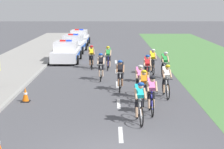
# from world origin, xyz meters

# --- Properties ---
(sidewalk_slab) EXTENTS (4.51, 60.00, 0.12)m
(sidewalk_slab) POSITION_xyz_m (-6.88, 14.00, 0.06)
(sidewalk_slab) COLOR gray
(sidewalk_slab) RESTS_ON ground
(kerb_edge) EXTENTS (0.16, 60.00, 0.13)m
(kerb_edge) POSITION_xyz_m (-4.70, 14.00, 0.07)
(kerb_edge) COLOR #9E9E99
(kerb_edge) RESTS_ON ground
(lane_markings_centre) EXTENTS (0.14, 21.60, 0.01)m
(lane_markings_centre) POSITION_xyz_m (0.00, 8.17, 0.00)
(lane_markings_centre) COLOR white
(lane_markings_centre) RESTS_ON ground
(cyclist_lead) EXTENTS (0.44, 1.72, 1.56)m
(cyclist_lead) POSITION_xyz_m (0.69, 3.48, 0.79)
(cyclist_lead) COLOR black
(cyclist_lead) RESTS_ON ground
(cyclist_second) EXTENTS (0.42, 1.72, 1.56)m
(cyclist_second) POSITION_xyz_m (1.23, 4.67, 0.79)
(cyclist_second) COLOR black
(cyclist_second) RESTS_ON ground
(cyclist_third) EXTENTS (0.45, 1.72, 1.56)m
(cyclist_third) POSITION_xyz_m (1.04, 6.01, 0.79)
(cyclist_third) COLOR black
(cyclist_third) RESTS_ON ground
(cyclist_fourth) EXTENTS (0.43, 1.72, 1.56)m
(cyclist_fourth) POSITION_xyz_m (0.95, 7.29, 0.79)
(cyclist_fourth) COLOR black
(cyclist_fourth) RESTS_ON ground
(cyclist_fifth) EXTENTS (0.43, 1.72, 1.56)m
(cyclist_fifth) POSITION_xyz_m (2.15, 7.37, 0.79)
(cyclist_fifth) COLOR black
(cyclist_fifth) RESTS_ON ground
(cyclist_sixth) EXTENTS (0.44, 1.72, 1.56)m
(cyclist_sixth) POSITION_xyz_m (0.12, 8.77, 0.79)
(cyclist_sixth) COLOR black
(cyclist_sixth) RESTS_ON ground
(cyclist_seventh) EXTENTS (0.43, 1.72, 1.56)m
(cyclist_seventh) POSITION_xyz_m (1.59, 10.72, 0.79)
(cyclist_seventh) COLOR black
(cyclist_seventh) RESTS_ON ground
(cyclist_eighth) EXTENTS (0.44, 1.72, 1.56)m
(cyclist_eighth) POSITION_xyz_m (2.68, 11.98, 0.79)
(cyclist_eighth) COLOR black
(cyclist_eighth) RESTS_ON ground
(cyclist_ninth) EXTENTS (0.42, 1.72, 1.56)m
(cyclist_ninth) POSITION_xyz_m (-0.89, 11.34, 0.79)
(cyclist_ninth) COLOR black
(cyclist_ninth) RESTS_ON ground
(cyclist_tenth) EXTENTS (0.42, 1.72, 1.56)m
(cyclist_tenth) POSITION_xyz_m (2.13, 13.29, 0.79)
(cyclist_tenth) COLOR black
(cyclist_tenth) RESTS_ON ground
(cyclist_eleventh) EXTENTS (0.43, 1.72, 1.56)m
(cyclist_eleventh) POSITION_xyz_m (-0.52, 14.85, 0.79)
(cyclist_eleventh) COLOR black
(cyclist_eleventh) RESTS_ON ground
(cyclist_twelfth) EXTENTS (0.45, 1.72, 1.56)m
(cyclist_twelfth) POSITION_xyz_m (-1.62, 15.28, 0.79)
(cyclist_twelfth) COLOR black
(cyclist_twelfth) RESTS_ON ground
(police_car_nearest) EXTENTS (2.00, 4.40, 1.59)m
(police_car_nearest) POSITION_xyz_m (-3.57, 18.21, 0.68)
(police_car_nearest) COLOR white
(police_car_nearest) RESTS_ON ground
(police_car_second) EXTENTS (2.15, 4.48, 1.59)m
(police_car_second) POSITION_xyz_m (-3.58, 23.79, 0.68)
(police_car_second) COLOR silver
(police_car_second) RESTS_ON ground
(police_car_third) EXTENTS (2.01, 4.41, 1.59)m
(police_car_third) POSITION_xyz_m (-3.58, 29.83, 0.68)
(police_car_third) COLOR white
(police_car_third) RESTS_ON ground
(traffic_cone_mid) EXTENTS (0.36, 0.36, 0.64)m
(traffic_cone_mid) POSITION_xyz_m (-4.01, 6.48, 0.31)
(traffic_cone_mid) COLOR black
(traffic_cone_mid) RESTS_ON ground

